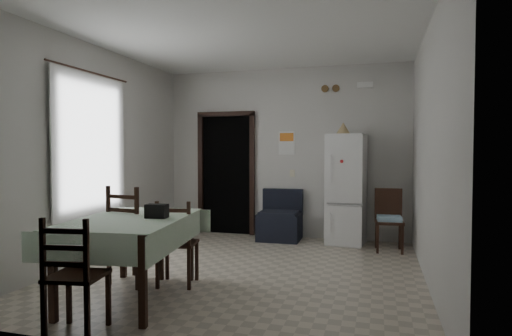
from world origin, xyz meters
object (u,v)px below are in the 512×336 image
Objects in this scene: dining_table at (131,258)px; dining_chair_far_right at (178,242)px; fridge at (346,189)px; corner_chair at (389,220)px; navy_seat at (280,215)px; dining_chair_near_head at (77,274)px; dining_chair_far_left at (135,234)px.

dining_chair_far_right is at bearing 58.18° from dining_table.
fridge reaches higher than corner_chair.
navy_seat is (-1.08, 0.00, -0.46)m from fridge.
dining_table is at bearing -135.09° from corner_chair.
dining_chair_near_head is at bearing -127.48° from corner_chair.
dining_table is 1.42× the size of dining_chair_far_left.
dining_chair_far_left is 1.35m from dining_chair_near_head.
fridge is 1.60× the size of dining_chair_far_left.
dining_chair_far_left reaches higher than dining_chair_far_right.
dining_chair_far_left is at bearing 109.50° from dining_table.
dining_chair_far_left is (-2.12, -2.71, -0.33)m from fridge.
dining_chair_near_head is at bearing -95.42° from dining_table.
fridge is 2.10× the size of navy_seat.
corner_chair is 3.23m from dining_chair_far_right.
dining_chair_far_right is at bearing -103.12° from navy_seat.
fridge is 1.91× the size of corner_chair.
dining_chair_far_right reaches higher than dining_table.
fridge is 1.18m from navy_seat.
dining_table is 0.56m from dining_chair_far_left.
dining_chair_far_left reaches higher than corner_chair.
dining_chair_far_right is (-0.55, -2.65, 0.06)m from navy_seat.
fridge is at bearing -1.42° from navy_seat.
fridge is at bearing 147.60° from corner_chair.
dining_table is 0.59m from dining_chair_far_right.
corner_chair is 3.63m from dining_chair_far_left.
dining_chair_far_left is at bearing -87.38° from dining_chair_near_head.
corner_chair is at bearing -145.23° from dining_chair_far_right.
dining_chair_far_right is (-1.63, -2.65, -0.40)m from fridge.
navy_seat is 1.77m from corner_chair.
navy_seat is at bearing -110.10° from dining_chair_near_head.
dining_chair_far_left is 0.50m from dining_chair_far_right.
navy_seat is at bearing -101.01° from dining_chair_far_left.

